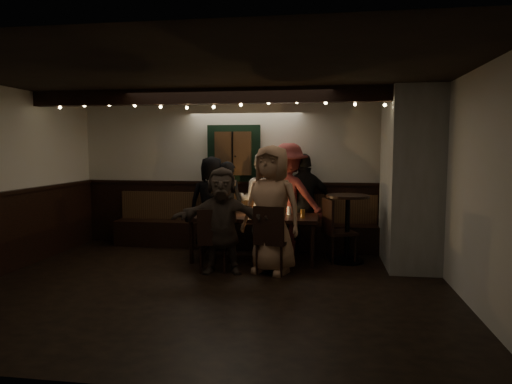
% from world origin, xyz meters
% --- Properties ---
extents(room, '(6.02, 5.01, 2.62)m').
position_xyz_m(room, '(1.07, 1.42, 1.07)').
color(room, black).
rests_on(room, ground).
extents(dining_table, '(1.97, 0.84, 0.85)m').
position_xyz_m(dining_table, '(0.32, 1.40, 0.64)').
color(dining_table, black).
rests_on(dining_table, ground).
extents(chair_near_left, '(0.48, 0.48, 0.90)m').
position_xyz_m(chair_near_left, '(-0.15, 0.62, 0.51)').
color(chair_near_left, black).
rests_on(chair_near_left, ground).
extents(chair_near_right, '(0.51, 0.51, 0.96)m').
position_xyz_m(chair_near_right, '(0.68, 0.63, 0.54)').
color(chair_near_right, black).
rests_on(chair_near_right, ground).
extents(chair_end, '(0.56, 0.56, 0.97)m').
position_xyz_m(chair_end, '(1.56, 1.48, 0.55)').
color(chair_end, black).
rests_on(chair_end, ground).
extents(high_top, '(0.65, 0.65, 1.04)m').
position_xyz_m(high_top, '(1.75, 1.51, 0.65)').
color(high_top, black).
rests_on(high_top, ground).
extents(person_a, '(0.87, 0.65, 1.61)m').
position_xyz_m(person_a, '(-0.53, 2.13, 0.80)').
color(person_a, black).
rests_on(person_a, ground).
extents(person_b, '(0.62, 0.48, 1.52)m').
position_xyz_m(person_b, '(-0.25, 2.12, 0.76)').
color(person_b, black).
rests_on(person_b, ground).
extents(person_c, '(0.83, 0.66, 1.68)m').
position_xyz_m(person_c, '(0.34, 2.15, 0.84)').
color(person_c, beige).
rests_on(person_c, ground).
extents(person_d, '(1.32, 0.97, 1.83)m').
position_xyz_m(person_d, '(0.80, 2.09, 0.91)').
color(person_d, maroon).
rests_on(person_d, ground).
extents(person_e, '(1.05, 0.73, 1.65)m').
position_xyz_m(person_e, '(1.08, 2.13, 0.83)').
color(person_e, black).
rests_on(person_e, ground).
extents(person_f, '(1.42, 0.62, 1.49)m').
position_xyz_m(person_f, '(-0.01, 0.62, 0.74)').
color(person_f, '#3E3229').
rests_on(person_f, ground).
extents(person_g, '(1.01, 0.82, 1.79)m').
position_xyz_m(person_g, '(0.68, 0.74, 0.89)').
color(person_g, '#A67958').
rests_on(person_g, ground).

